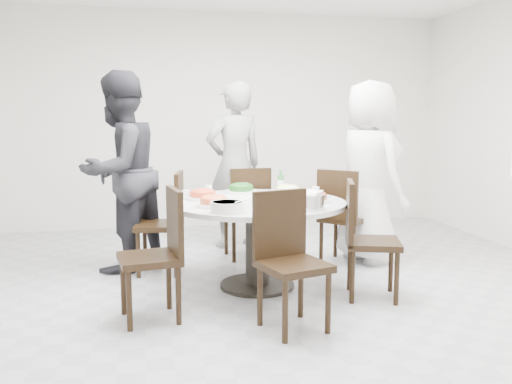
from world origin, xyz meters
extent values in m
cube|color=#A0A1A5|center=(0.00, 0.00, 0.00)|extent=(6.00, 6.00, 0.01)
cube|color=white|center=(0.00, 3.00, 1.40)|extent=(6.00, 0.01, 2.80)
cylinder|color=silver|center=(-0.06, 0.26, 0.38)|extent=(1.50, 1.50, 0.75)
cube|color=black|center=(0.95, 0.84, 0.47)|extent=(0.59, 0.59, 0.95)
cube|color=black|center=(0.02, 1.25, 0.47)|extent=(0.46, 0.46, 0.95)
cube|color=black|center=(-0.87, 0.86, 0.47)|extent=(0.49, 0.49, 0.95)
cube|color=black|center=(-0.96, -0.34, 0.47)|extent=(0.48, 0.48, 0.95)
cube|color=black|center=(0.00, -0.72, 0.47)|extent=(0.52, 0.52, 0.95)
cube|color=black|center=(0.81, -0.19, 0.47)|extent=(0.53, 0.53, 0.95)
imported|color=white|center=(1.22, 0.89, 0.91)|extent=(0.80, 1.01, 1.81)
imported|color=black|center=(-0.01, 1.76, 0.92)|extent=(0.77, 0.61, 1.84)
imported|color=black|center=(-1.22, 1.05, 0.94)|extent=(1.13, 1.16, 1.88)
cylinder|color=white|center=(-0.11, 0.75, 0.79)|extent=(0.29, 0.29, 0.08)
cylinder|color=white|center=(0.29, 0.54, 0.79)|extent=(0.27, 0.27, 0.07)
cylinder|color=white|center=(-0.50, 0.43, 0.79)|extent=(0.28, 0.28, 0.08)
cylinder|color=white|center=(0.40, 0.11, 0.79)|extent=(0.28, 0.28, 0.07)
cylinder|color=white|center=(-0.45, 0.04, 0.79)|extent=(0.28, 0.28, 0.07)
cylinder|color=silver|center=(0.24, -0.21, 0.81)|extent=(0.27, 0.27, 0.12)
cylinder|color=white|center=(-0.38, -0.23, 0.79)|extent=(0.26, 0.26, 0.08)
cylinder|color=#2C7036|center=(0.27, 0.75, 0.85)|extent=(0.06, 0.06, 0.21)
cylinder|color=white|center=(-0.09, 0.87, 0.79)|extent=(0.07, 0.07, 0.08)
camera|label=1|loc=(-0.95, -4.18, 1.46)|focal=38.00mm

